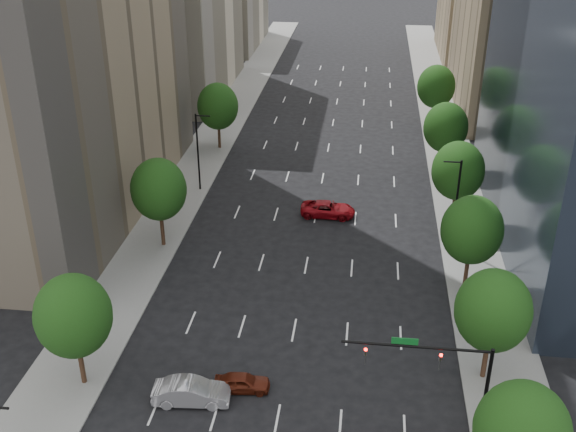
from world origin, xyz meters
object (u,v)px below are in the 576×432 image
at_px(traffic_signal, 448,371).
at_px(car_red_far, 328,209).
at_px(car_maroon, 242,382).
at_px(car_silver, 191,392).

height_order(traffic_signal, car_red_far, traffic_signal).
xyz_separation_m(car_maroon, car_red_far, (4.08, 27.62, 0.12)).
height_order(traffic_signal, car_maroon, traffic_signal).
bearing_deg(car_silver, car_red_far, -19.23).
bearing_deg(traffic_signal, car_red_far, 107.01).
height_order(car_silver, car_red_far, car_silver).
bearing_deg(car_silver, car_maroon, -68.48).
height_order(traffic_signal, car_silver, traffic_signal).
xyz_separation_m(traffic_signal, car_silver, (-16.52, 1.04, -4.31)).
height_order(car_maroon, car_silver, car_silver).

